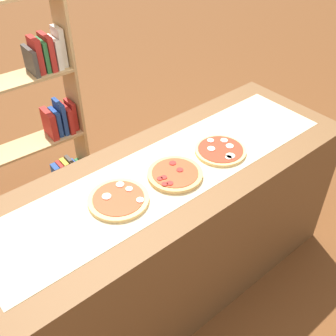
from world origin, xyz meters
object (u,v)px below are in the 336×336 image
pizza_pepperoni_1 (175,174)px  pizza_mozzarella_2 (221,150)px  bookshelf (35,117)px  pizza_mozzarella_0 (119,199)px

pizza_pepperoni_1 → pizza_mozzarella_2: 0.31m
pizza_pepperoni_1 → bookshelf: bearing=97.2°
pizza_mozzarella_0 → bookshelf: bookshelf is taller
pizza_pepperoni_1 → pizza_mozzarella_2: size_ratio=1.01×
bookshelf → pizza_mozzarella_2: bearing=-69.7°
pizza_pepperoni_1 → pizza_mozzarella_2: pizza_pepperoni_1 is taller
pizza_pepperoni_1 → bookshelf: 1.31m
pizza_mozzarella_0 → pizza_mozzarella_2: bearing=-3.3°
pizza_mozzarella_0 → pizza_pepperoni_1: bearing=-5.9°
pizza_mozzarella_0 → pizza_pepperoni_1: (0.31, -0.03, 0.00)m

